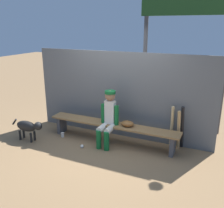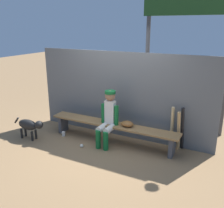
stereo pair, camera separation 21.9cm
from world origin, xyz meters
name	(u,v)px [view 2 (the right image)]	position (x,y,z in m)	size (l,w,h in m)	color
ground_plane	(112,142)	(0.00, 0.00, 0.00)	(30.00, 30.00, 0.00)	olive
chainlink_fence	(121,95)	(0.00, 0.44, 0.98)	(4.24, 0.03, 1.96)	#595E63
dugout_bench	(112,127)	(0.00, 0.00, 0.36)	(2.97, 0.36, 0.45)	olive
player_seated	(108,116)	(-0.04, -0.11, 0.64)	(0.41, 0.55, 1.19)	silver
baseball_glove	(127,124)	(0.36, 0.00, 0.51)	(0.28, 0.20, 0.12)	brown
bat_wood_natural	(172,128)	(1.23, 0.34, 0.46)	(0.06, 0.06, 0.92)	tan
bat_wood_tan	(179,131)	(1.39, 0.27, 0.44)	(0.06, 0.06, 0.88)	tan
bat_aluminum_black	(182,129)	(1.44, 0.35, 0.47)	(0.06, 0.06, 0.95)	black
baseball	(82,146)	(-0.47, -0.52, 0.04)	(0.07, 0.07, 0.07)	white
cup_on_ground	(64,134)	(-1.17, -0.22, 0.06)	(0.08, 0.08, 0.11)	silver
cup_on_bench	(112,120)	(-0.03, 0.08, 0.50)	(0.08, 0.08, 0.11)	#1E47AD
scoreboard	(192,20)	(1.23, 1.49, 2.61)	(2.38, 0.27, 3.68)	#3F3F42
dog	(30,125)	(-1.74, -0.69, 0.34)	(0.84, 0.20, 0.49)	black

